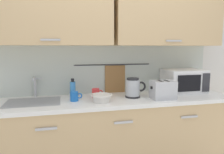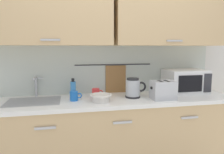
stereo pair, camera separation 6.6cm
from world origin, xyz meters
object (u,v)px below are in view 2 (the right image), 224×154
electric_kettle (133,88)px  dish_soap_bottle (73,88)px  mixing_bowl (101,97)px  mug_near_sink (74,96)px  toaster (163,90)px  mug_by_kettle (96,93)px  microwave (185,81)px

electric_kettle → dish_soap_bottle: bearing=162.8°
electric_kettle → dish_soap_bottle: size_ratio=1.16×
mixing_bowl → dish_soap_bottle: bearing=129.7°
dish_soap_bottle → mug_near_sink: size_ratio=1.63×
toaster → electric_kettle: bearing=152.8°
dish_soap_bottle → mug_by_kettle: size_ratio=1.63×
electric_kettle → mixing_bowl: bearing=-162.2°
mug_near_sink → toaster: 0.91m
electric_kettle → mug_near_sink: (-0.62, -0.02, -0.05)m
microwave → mug_by_kettle: size_ratio=3.83×
electric_kettle → mug_by_kettle: (-0.39, 0.09, -0.05)m
microwave → toaster: size_ratio=1.80×
mug_near_sink → mug_by_kettle: same height
dish_soap_bottle → mug_by_kettle: (0.24, -0.11, -0.04)m
electric_kettle → toaster: electric_kettle is taller
microwave → toaster: 0.48m
electric_kettle → toaster: (0.28, -0.14, -0.01)m
microwave → dish_soap_bottle: size_ratio=2.35×
electric_kettle → toaster: 0.31m
mug_by_kettle → mixing_bowl: bearing=-84.1°
microwave → mug_near_sink: bearing=-173.9°
mixing_bowl → mug_by_kettle: (-0.02, 0.21, 0.00)m
dish_soap_bottle → mug_by_kettle: dish_soap_bottle is taller
dish_soap_bottle → electric_kettle: bearing=-17.2°
mug_near_sink → mixing_bowl: 0.27m
dish_soap_bottle → toaster: size_ratio=0.77×
mixing_bowl → mug_near_sink: bearing=158.8°
mug_near_sink → mixing_bowl: mug_near_sink is taller
mug_near_sink → mixing_bowl: size_ratio=0.56×
electric_kettle → microwave: bearing=10.1°
microwave → toaster: bearing=-146.7°
dish_soap_bottle → mixing_bowl: bearing=-50.3°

